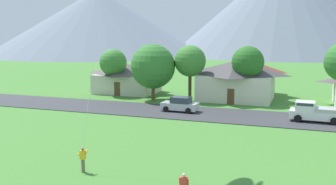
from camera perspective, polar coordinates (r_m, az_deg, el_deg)
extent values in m
cube|color=#38383D|center=(44.17, 5.02, -3.09)|extent=(160.00, 7.75, 0.08)
cone|color=slate|center=(169.63, 16.25, 11.85)|extent=(90.50, 90.50, 38.49)
cone|color=slate|center=(167.06, -10.13, 10.05)|extent=(89.47, 89.47, 26.45)
cube|color=beige|center=(54.01, 9.88, 0.78)|extent=(9.58, 7.67, 3.43)
pyramid|color=#474247|center=(53.71, 9.95, 3.59)|extent=(10.34, 8.28, 1.89)
cube|color=brown|center=(50.36, 9.11, -0.59)|extent=(0.90, 0.06, 2.00)
cube|color=beige|center=(59.76, -5.97, 1.34)|extent=(8.79, 6.71, 2.84)
pyramid|color=#564C51|center=(59.52, -6.00, 3.44)|extent=(9.49, 7.25, 1.56)
cube|color=brown|center=(56.82, -7.42, 0.50)|extent=(0.90, 0.06, 2.00)
cube|color=beige|center=(58.52, 11.38, 1.31)|extent=(7.61, 6.57, 3.36)
pyramid|color=brown|center=(58.24, 11.45, 3.85)|extent=(8.22, 7.10, 1.85)
cube|color=brown|center=(55.37, 10.86, 0.20)|extent=(0.90, 0.06, 2.00)
cylinder|color=#4C3823|center=(51.57, 11.43, 0.54)|extent=(0.44, 0.44, 3.74)
sphere|color=#286623|center=(51.20, 11.54, 4.34)|extent=(4.16, 4.16, 4.16)
cylinder|color=brown|center=(57.57, -7.93, 1.24)|extent=(0.44, 0.44, 3.27)
sphere|color=#3D7F33|center=(57.25, -7.99, 4.34)|extent=(3.96, 3.96, 3.96)
cylinder|color=#4C3823|center=(52.43, 3.21, 0.85)|extent=(0.44, 0.44, 3.77)
sphere|color=#3D7F33|center=(52.07, 3.24, 4.61)|extent=(4.18, 4.18, 4.18)
cylinder|color=brown|center=(52.72, -2.19, 0.13)|extent=(0.44, 0.44, 2.36)
sphere|color=#33752D|center=(52.32, -2.21, 3.83)|extent=(5.96, 5.96, 5.96)
cube|color=#B7BCC1|center=(45.09, 1.72, -1.99)|extent=(4.27, 1.96, 0.80)
cube|color=#2D3847|center=(44.91, 1.90, -1.08)|extent=(2.26, 1.67, 0.68)
cylinder|color=black|center=(44.78, -0.31, -2.43)|extent=(0.65, 0.26, 0.64)
cylinder|color=black|center=(46.45, 0.54, -2.02)|extent=(0.65, 0.26, 0.64)
cylinder|color=black|center=(43.85, 2.96, -2.68)|extent=(0.65, 0.26, 0.64)
cylinder|color=black|center=(45.57, 3.71, -2.25)|extent=(0.65, 0.26, 0.64)
cube|color=white|center=(42.68, 20.78, -3.08)|extent=(5.28, 2.23, 0.84)
cube|color=white|center=(42.55, 19.36, -1.85)|extent=(1.98, 1.92, 0.90)
cube|color=#2D3847|center=(42.50, 19.38, -1.49)|extent=(1.70, 1.95, 0.28)
cube|color=#B7B7B7|center=(42.56, 22.37, -2.38)|extent=(2.78, 2.08, 0.36)
cylinder|color=black|center=(41.80, 18.39, -3.61)|extent=(0.77, 0.31, 0.76)
cylinder|color=black|center=(43.79, 18.57, -3.07)|extent=(0.77, 0.31, 0.76)
cylinder|color=black|center=(41.75, 23.05, -3.88)|extent=(0.77, 0.31, 0.76)
cylinder|color=black|center=(43.74, 23.02, -3.32)|extent=(0.77, 0.31, 0.76)
cylinder|color=#70604C|center=(26.68, -12.26, -10.37)|extent=(0.24, 0.24, 0.88)
cube|color=yellow|center=(26.45, -12.31, -8.87)|extent=(0.36, 0.22, 0.58)
sphere|color=#9E7051|center=(26.33, -12.34, -8.04)|extent=(0.21, 0.21, 0.21)
cylinder|color=yellow|center=(26.57, -12.66, -8.49)|extent=(0.18, 0.55, 0.37)
cylinder|color=yellow|center=(26.34, -11.84, -8.61)|extent=(0.18, 0.55, 0.37)
cylinder|color=silver|center=(27.21, -10.28, 8.91)|extent=(0.03, 4.64, 15.35)
cube|color=red|center=(21.43, 2.34, -12.93)|extent=(0.36, 0.22, 0.58)
sphere|color=beige|center=(21.29, 2.34, -11.93)|extent=(0.21, 0.21, 0.21)
cylinder|color=red|center=(21.51, 1.76, -12.99)|extent=(0.12, 0.18, 0.59)
cylinder|color=red|center=(21.39, 2.92, -13.13)|extent=(0.12, 0.18, 0.59)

